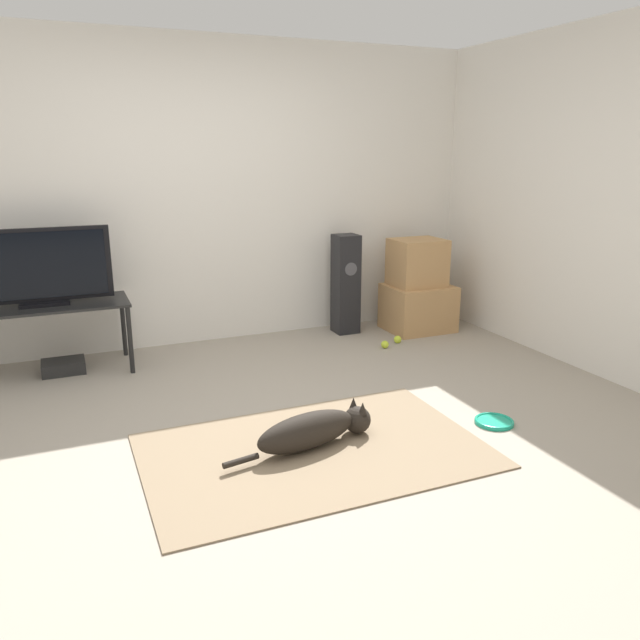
% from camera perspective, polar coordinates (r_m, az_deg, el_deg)
% --- Properties ---
extents(ground_plane, '(12.00, 12.00, 0.00)m').
position_cam_1_polar(ground_plane, '(3.78, -4.05, -10.57)').
color(ground_plane, '#9E9384').
extents(wall_back, '(8.00, 0.06, 2.55)m').
position_cam_1_polar(wall_back, '(5.45, -11.72, 11.11)').
color(wall_back, silver).
rests_on(wall_back, ground_plane).
extents(wall_right, '(0.06, 8.00, 2.55)m').
position_cam_1_polar(wall_right, '(4.91, 26.07, 9.45)').
color(wall_right, silver).
rests_on(wall_right, ground_plane).
extents(area_rug, '(1.90, 1.23, 0.01)m').
position_cam_1_polar(area_rug, '(3.60, -0.52, -11.85)').
color(area_rug, '#847056').
rests_on(area_rug, ground_plane).
extents(dog, '(0.95, 0.30, 0.21)m').
position_cam_1_polar(dog, '(3.60, -0.48, -9.97)').
color(dog, black).
rests_on(dog, area_rug).
extents(frisbee, '(0.24, 0.24, 0.03)m').
position_cam_1_polar(frisbee, '(4.08, 15.63, -8.92)').
color(frisbee, '#199E7A').
rests_on(frisbee, ground_plane).
extents(cardboard_box_lower, '(0.59, 0.50, 0.42)m').
position_cam_1_polar(cardboard_box_lower, '(5.92, 8.95, 1.12)').
color(cardboard_box_lower, tan).
rests_on(cardboard_box_lower, ground_plane).
extents(cardboard_box_upper, '(0.46, 0.39, 0.43)m').
position_cam_1_polar(cardboard_box_upper, '(5.83, 8.89, 5.22)').
color(cardboard_box_upper, tan).
rests_on(cardboard_box_upper, cardboard_box_lower).
extents(floor_speaker, '(0.21, 0.22, 0.91)m').
position_cam_1_polar(floor_speaker, '(5.72, 2.36, 3.30)').
color(floor_speaker, black).
rests_on(floor_speaker, ground_plane).
extents(tv_stand, '(1.18, 0.52, 0.54)m').
position_cam_1_polar(tv_stand, '(5.06, -23.78, 0.66)').
color(tv_stand, black).
rests_on(tv_stand, ground_plane).
extents(tv, '(0.99, 0.20, 0.57)m').
position_cam_1_polar(tv, '(4.99, -24.19, 4.39)').
color(tv, black).
rests_on(tv, tv_stand).
extents(tennis_ball_by_boxes, '(0.07, 0.07, 0.07)m').
position_cam_1_polar(tennis_ball_by_boxes, '(5.52, 7.11, -1.78)').
color(tennis_ball_by_boxes, '#C6E033').
rests_on(tennis_ball_by_boxes, ground_plane).
extents(tennis_ball_near_speaker, '(0.07, 0.07, 0.07)m').
position_cam_1_polar(tennis_ball_near_speaker, '(5.37, 5.96, -2.24)').
color(tennis_ball_near_speaker, '#C6E033').
rests_on(tennis_ball_near_speaker, ground_plane).
extents(game_console, '(0.31, 0.24, 0.09)m').
position_cam_1_polar(game_console, '(5.16, -22.40, -3.95)').
color(game_console, black).
rests_on(game_console, ground_plane).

